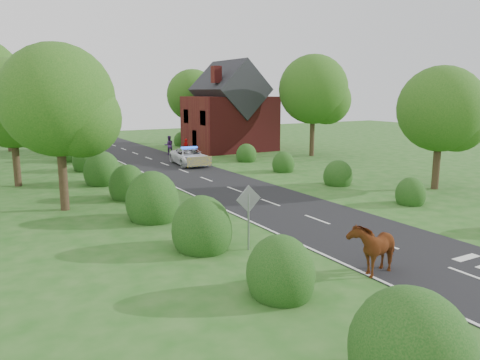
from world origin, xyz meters
TOP-DOWN VIEW (x-y plane):
  - ground at (0.00, 0.00)m, footprint 120.00×120.00m
  - road at (0.00, 15.00)m, footprint 6.00×70.00m
  - road_markings at (-1.60, 12.93)m, footprint 4.96×70.00m
  - hedgerow_left at (-6.51, 11.69)m, footprint 2.75×50.41m
  - hedgerow_right at (6.60, 11.21)m, footprint 2.10×45.78m
  - tree_left_a at (-9.75, 11.86)m, footprint 5.74×5.60m
  - tree_left_b at (-11.25, 19.86)m, footprint 5.74×5.60m
  - tree_left_d at (-10.23, 39.85)m, footprint 6.15×6.00m
  - tree_right_a at (11.23, 5.87)m, footprint 5.33×5.20m
  - tree_right_b at (14.29, 21.84)m, footprint 6.56×6.40m
  - tree_right_c at (9.27, 37.85)m, footprint 6.15×6.00m
  - road_sign at (-5.00, 2.00)m, footprint 1.06×0.08m
  - house at (9.49, 30.00)m, footprint 8.00×7.40m
  - cow at (-2.53, -2.00)m, footprint 2.27×1.56m
  - police_van at (1.69, 22.64)m, footprint 2.76×5.17m
  - pedestrian_red at (3.91, 28.51)m, footprint 0.65×0.53m
  - pedestrian_purple at (2.56, 29.44)m, footprint 0.99×0.83m

SIDE VIEW (x-z plane):
  - ground at x=0.00m, z-range 0.00..0.00m
  - road at x=0.00m, z-range 0.00..0.02m
  - road_markings at x=-1.60m, z-range 0.02..0.03m
  - hedgerow_right at x=6.60m, z-range -0.50..1.60m
  - police_van at x=1.69m, z-range -0.07..1.44m
  - cow at x=-2.53m, z-range 0.00..1.47m
  - hedgerow_left at x=-6.51m, z-range -0.75..2.25m
  - pedestrian_red at x=3.91m, z-range 0.00..1.56m
  - pedestrian_purple at x=2.56m, z-range 0.00..1.83m
  - road_sign at x=-5.00m, z-range 0.39..2.92m
  - house at x=9.49m, z-range -0.80..8.37m
  - tree_right_a at x=11.23m, z-range 0.96..8.52m
  - tree_left_b at x=-11.25m, z-range 1.01..9.08m
  - tree_left_a at x=-9.75m, z-range 1.15..9.53m
  - tree_right_c at x=9.27m, z-range 1.05..9.63m
  - tree_left_d at x=-10.23m, z-range 1.19..10.08m
  - tree_right_b at x=14.29m, z-range 1.24..10.64m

